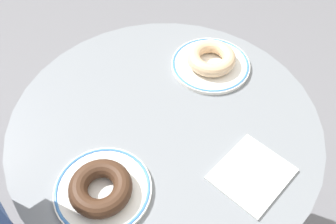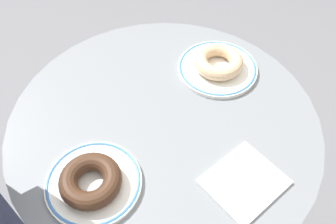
{
  "view_description": "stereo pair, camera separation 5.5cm",
  "coord_description": "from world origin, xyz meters",
  "views": [
    {
      "loc": [
        -0.43,
        -0.23,
        1.36
      ],
      "look_at": [
        0.02,
        0.0,
        0.73
      ],
      "focal_mm": 39.21,
      "sensor_mm": 36.0,
      "label": 1
    },
    {
      "loc": [
        -0.41,
        -0.28,
        1.36
      ],
      "look_at": [
        0.02,
        0.0,
        0.73
      ],
      "focal_mm": 39.21,
      "sensor_mm": 36.0,
      "label": 2
    }
  ],
  "objects": [
    {
      "name": "paper_napkin",
      "position": [
        -0.04,
        -0.22,
        0.72
      ],
      "size": [
        0.17,
        0.16,
        0.01
      ],
      "primitive_type": "cube",
      "rotation": [
        0.0,
        0.0,
        -0.28
      ],
      "color": "white",
      "rests_on": "cafe_table"
    },
    {
      "name": "donut_glazed",
      "position": [
        0.2,
        -0.02,
        0.75
      ],
      "size": [
        0.17,
        0.17,
        0.03
      ],
      "primitive_type": "torus",
      "rotation": [
        0.0,
        0.0,
        4.05
      ],
      "color": "#E0B789",
      "rests_on": "plate_right"
    },
    {
      "name": "plate_left",
      "position": [
        -0.2,
        0.03,
        0.73
      ],
      "size": [
        0.19,
        0.19,
        0.01
      ],
      "color": "white",
      "rests_on": "cafe_table"
    },
    {
      "name": "donut_chocolate",
      "position": [
        -0.21,
        0.02,
        0.75
      ],
      "size": [
        0.12,
        0.12,
        0.04
      ],
      "primitive_type": "torus",
      "rotation": [
        0.0,
        0.0,
        4.73
      ],
      "color": "#422819",
      "rests_on": "plate_left"
    },
    {
      "name": "plate_right",
      "position": [
        0.2,
        -0.02,
        0.73
      ],
      "size": [
        0.2,
        0.2,
        0.01
      ],
      "color": "white",
      "rests_on": "cafe_table"
    },
    {
      "name": "cafe_table",
      "position": [
        0.0,
        0.0,
        0.48
      ],
      "size": [
        0.69,
        0.69,
        0.72
      ],
      "color": "slate",
      "rests_on": "ground"
    }
  ]
}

